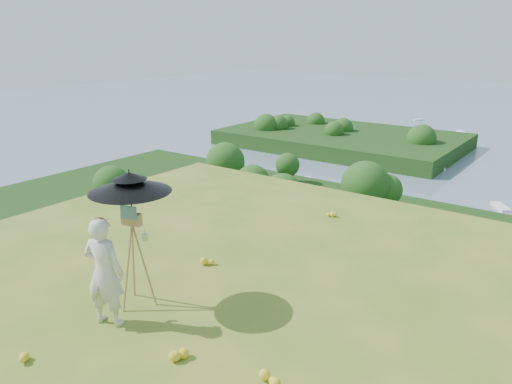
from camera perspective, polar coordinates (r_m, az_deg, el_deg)
The scene contains 7 objects.
ground at distance 7.11m, azimuth -2.90°, elevation -16.23°, with size 14.00×14.00×0.00m, color #4A7521.
peninsula at distance 180.97m, azimuth 9.82°, elevation 6.77°, with size 90.00×60.00×12.00m, color #17370F, non-canonical shape.
wildflowers at distance 7.24m, azimuth -1.62°, elevation -14.96°, with size 10.00×10.50×0.12m, color yellow, non-canonical shape.
painter at distance 7.32m, azimuth -16.96°, elevation -8.73°, with size 0.59×0.39×1.61m, color silver.
field_easel at distance 7.71m, azimuth -13.73°, elevation -7.08°, with size 0.61×0.61×1.61m, color olive, non-canonical shape.
sun_umbrella at distance 7.41m, azimuth -14.12°, elevation -0.48°, with size 1.19×1.19×0.81m, color black, non-canonical shape.
painter_cap at distance 7.03m, azimuth -17.51°, elevation -3.14°, with size 0.19×0.22×0.10m, color #C96E72, non-canonical shape.
Camera 1 is at (3.76, -4.56, 3.95)m, focal length 35.00 mm.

